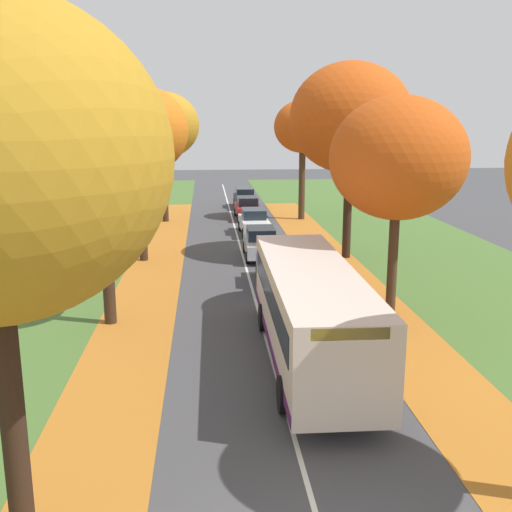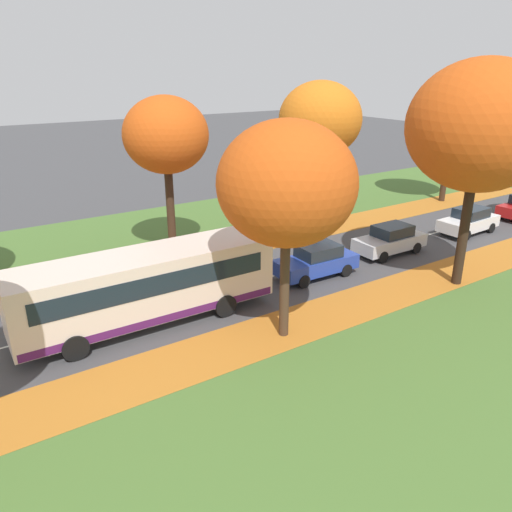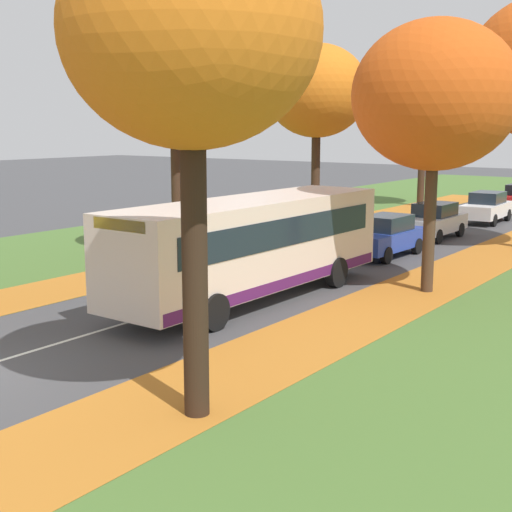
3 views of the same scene
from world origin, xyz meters
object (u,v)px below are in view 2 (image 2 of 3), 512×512
bus (146,284)px  car_white_third_in_line (469,221)px  tree_right_mid (480,127)px  car_blue_lead (316,261)px  car_silver_following (390,240)px  tree_left_near (166,136)px  tree_left_far (454,109)px  tree_left_mid (320,120)px  tree_right_near (287,184)px

bus → car_white_third_in_line: bus is taller
tree_right_mid → car_blue_lead: (-4.36, -5.12, -6.53)m
car_silver_following → car_white_third_in_line: (0.17, 6.82, 0.00)m
tree_left_near → car_white_third_in_line: (6.66, 16.92, -5.64)m
tree_left_near → tree_left_far: size_ratio=0.92×
tree_left_mid → tree_right_near: bearing=-44.7°
tree_left_near → car_white_third_in_line: bearing=68.5°
tree_left_near → car_blue_lead: (6.72, 4.62, -5.64)m
bus → car_silver_following: (-0.19, 14.22, -0.89)m
tree_left_mid → tree_left_far: 12.32m
tree_left_far → tree_right_mid: size_ratio=0.90×
bus → tree_left_mid: bearing=114.5°
tree_left_far → tree_right_near: size_ratio=1.13×
tree_left_far → tree_right_mid: 16.35m
bus → car_white_third_in_line: (-0.02, 21.04, -0.89)m
tree_left_mid → tree_right_mid: tree_right_mid is taller
car_blue_lead → tree_left_near: bearing=-145.5°
tree_left_near → car_white_third_in_line: 19.04m
tree_left_far → tree_right_mid: tree_right_mid is taller
tree_right_near → tree_left_mid: bearing=135.3°
tree_right_mid → car_silver_following: 7.99m
tree_left_mid → car_white_third_in_line: (6.42, 6.92, -5.91)m
tree_left_near → car_white_third_in_line: size_ratio=1.99×
tree_left_far → tree_right_near: 24.51m
car_blue_lead → car_silver_following: (-0.23, 5.47, 0.00)m
tree_right_mid → car_blue_lead: tree_right_mid is taller
car_blue_lead → car_silver_following: 5.48m
bus → car_silver_following: bearing=90.8°
tree_left_mid → car_white_third_in_line: bearing=47.2°
tree_left_mid → tree_right_mid: (10.84, -0.25, 0.62)m
tree_left_near → tree_left_mid: (0.25, 10.00, 0.27)m
car_silver_following → tree_right_mid: bearing=-4.4°
tree_left_far → tree_right_near: bearing=-66.3°
tree_left_near → tree_left_far: bearing=88.4°
bus → tree_left_near: bearing=148.3°
tree_left_far → car_blue_lead: bearing=-71.0°
tree_left_mid → car_white_third_in_line: size_ratio=2.12×
bus → car_silver_following: bus is taller
tree_left_mid → bus: tree_left_mid is taller
tree_right_near → bus: bearing=-133.5°
tree_left_far → tree_right_mid: bearing=-50.3°
tree_left_near → car_silver_following: (6.49, 10.10, -5.64)m
tree_right_mid → car_blue_lead: 9.38m
bus → car_white_third_in_line: 21.06m
tree_left_near → car_blue_lead: tree_left_near is taller
tree_right_near → car_blue_lead: bearing=128.3°
tree_right_mid → bus: tree_right_mid is taller
car_blue_lead → car_white_third_in_line: 12.29m
car_white_third_in_line → car_silver_following: bearing=-91.4°
tree_left_mid → tree_left_far: bearing=88.2°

